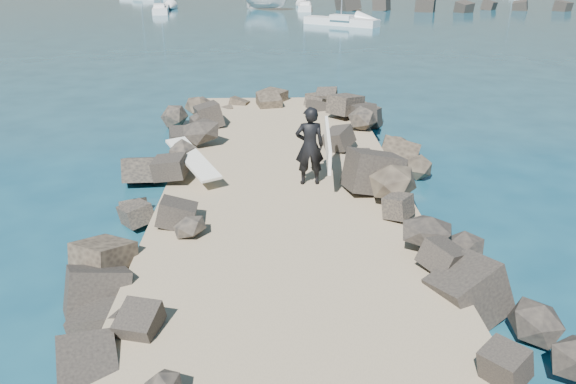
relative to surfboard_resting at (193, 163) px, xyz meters
name	(u,v)px	position (x,y,z in m)	size (l,w,h in m)	color
ground	(287,235)	(2.34, -2.08, -1.04)	(800.00, 800.00, 0.00)	#0F384C
jetty	(290,268)	(2.34, -4.08, -0.74)	(6.00, 26.00, 0.60)	#8C7759
riprap_left	(145,249)	(-0.56, -3.58, -0.54)	(2.60, 22.00, 1.00)	#272421
riprap_right	(430,245)	(5.24, -3.58, -0.54)	(2.60, 22.00, 1.00)	#272421
surfboard_resting	(193,163)	(0.00, 0.00, 0.00)	(0.55, 2.22, 0.07)	silver
surfer_with_board	(312,146)	(3.03, -0.39, 0.56)	(0.93, 2.46, 1.99)	black
sailboat_c	(341,21)	(8.50, 39.54, -0.69)	(6.72, 5.32, 8.55)	silver
sailboat_a	(161,9)	(-10.24, 52.73, -0.69)	(2.58, 7.43, 8.75)	silver
sailboat_b	(305,7)	(6.08, 55.55, -0.69)	(1.82, 6.73, 8.08)	silver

